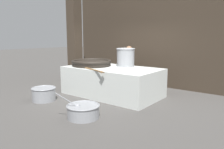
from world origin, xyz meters
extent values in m
plane|color=#474442|center=(0.00, 0.00, 0.00)|extent=(60.00, 60.00, 0.00)
cube|color=#382D23|center=(0.00, 2.24, 2.04)|extent=(6.86, 0.24, 4.08)
cube|color=#382D23|center=(-2.24, 0.47, 2.04)|extent=(0.43, 0.43, 4.08)
cube|color=silver|center=(0.00, 0.00, 0.46)|extent=(3.09, 1.72, 0.92)
cylinder|color=black|center=(-0.83, -0.08, 0.99)|extent=(1.32, 1.32, 0.15)
torus|color=black|center=(-0.83, -0.08, 1.07)|extent=(1.37, 1.37, 0.11)
cylinder|color=gray|center=(0.17, 0.53, 1.21)|extent=(0.59, 0.59, 0.59)
torus|color=gray|center=(0.17, 0.53, 1.50)|extent=(0.63, 0.63, 0.04)
cylinder|color=brown|center=(-0.25, -0.76, 0.94)|extent=(1.45, 0.52, 0.04)
cube|color=brown|center=(0.41, -0.98, 0.93)|extent=(0.15, 0.13, 0.02)
cylinder|color=brown|center=(-0.13, 1.11, 0.39)|extent=(0.12, 0.12, 0.77)
cylinder|color=brown|center=(-0.13, 1.27, 0.39)|extent=(0.12, 0.12, 0.77)
cube|color=olive|center=(-0.13, 1.19, 0.54)|extent=(0.18, 0.24, 0.50)
cube|color=brown|center=(-0.13, 1.19, 1.06)|extent=(0.15, 0.47, 0.57)
cylinder|color=brown|center=(-0.23, 0.96, 1.06)|extent=(0.31, 0.09, 0.53)
cylinder|color=brown|center=(-0.22, 1.43, 1.06)|extent=(0.31, 0.09, 0.53)
sphere|color=brown|center=(-0.13, 1.19, 1.46)|extent=(0.22, 0.22, 0.22)
cylinder|color=gray|center=(0.74, -2.06, 0.15)|extent=(0.75, 0.75, 0.30)
torus|color=gray|center=(0.74, -2.06, 0.30)|extent=(0.79, 0.79, 0.04)
cylinder|color=orange|center=(0.74, -2.06, 0.22)|extent=(0.66, 0.66, 0.07)
cylinder|color=orange|center=(0.97, -2.18, 0.27)|extent=(0.04, 0.04, 0.04)
cylinder|color=orange|center=(0.52, -2.08, 0.27)|extent=(0.05, 0.06, 0.04)
cylinder|color=orange|center=(0.65, -2.04, 0.27)|extent=(0.07, 0.06, 0.04)
cylinder|color=orange|center=(0.76, -2.26, 0.28)|extent=(0.04, 0.04, 0.04)
cylinder|color=orange|center=(0.81, -2.26, 0.27)|extent=(0.06, 0.06, 0.04)
cylinder|color=orange|center=(0.80, -1.87, 0.27)|extent=(0.05, 0.05, 0.03)
cylinder|color=orange|center=(0.49, -2.09, 0.27)|extent=(0.06, 0.06, 0.03)
cylinder|color=orange|center=(0.67, -2.10, 0.27)|extent=(0.03, 0.04, 0.03)
cylinder|color=orange|center=(0.64, -2.03, 0.27)|extent=(0.03, 0.05, 0.03)
cylinder|color=orange|center=(0.55, -2.19, 0.27)|extent=(0.03, 0.05, 0.03)
sphere|color=gray|center=(0.65, -2.16, 0.29)|extent=(0.14, 0.14, 0.14)
cylinder|color=gray|center=(0.48, -2.34, 0.46)|extent=(0.36, 0.39, 0.37)
cylinder|color=gray|center=(-1.23, -1.77, 0.19)|extent=(0.69, 0.69, 0.38)
torus|color=gray|center=(-1.23, -1.77, 0.38)|extent=(0.72, 0.72, 0.03)
cylinder|color=tan|center=(-1.23, -1.77, 0.28)|extent=(0.60, 0.60, 0.10)
camera|label=1|loc=(4.30, -5.55, 1.88)|focal=35.00mm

